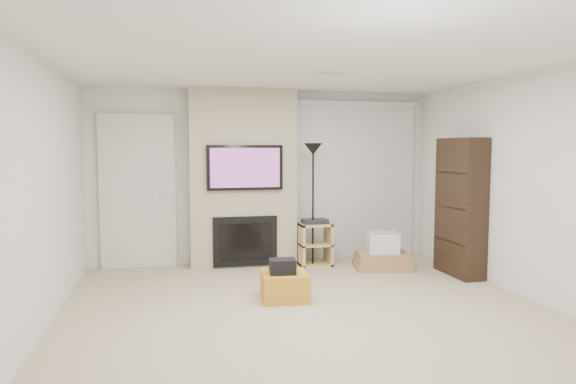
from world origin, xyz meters
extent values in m
cube|color=#C2AF8E|center=(0.00, 0.00, 0.00)|extent=(5.00, 5.50, 0.00)
cube|color=white|center=(0.00, 0.00, 2.50)|extent=(5.00, 5.50, 0.00)
cube|color=white|center=(0.00, 2.75, 1.25)|extent=(5.00, 0.00, 2.50)
cube|color=white|center=(0.00, -2.75, 1.25)|extent=(5.00, 0.00, 2.50)
cube|color=white|center=(-2.50, 0.00, 1.25)|extent=(0.00, 5.50, 2.50)
cube|color=white|center=(2.50, 0.00, 1.25)|extent=(0.00, 5.50, 2.50)
cube|color=silver|center=(0.40, 0.80, 2.50)|extent=(0.35, 0.18, 0.01)
cube|color=gold|center=(-0.15, 0.73, 0.15)|extent=(0.54, 0.54, 0.30)
cube|color=black|center=(-0.18, 0.69, 0.38)|extent=(0.30, 0.24, 0.16)
cube|color=#B8A98C|center=(-0.35, 2.55, 1.25)|extent=(1.50, 0.40, 2.50)
cube|color=black|center=(-0.35, 2.32, 1.40)|extent=(1.05, 0.06, 0.62)
cube|color=#74336C|center=(-0.35, 2.29, 1.40)|extent=(0.96, 0.00, 0.54)
cube|color=black|center=(-0.35, 2.34, 0.37)|extent=(0.90, 0.04, 0.70)
cube|color=black|center=(-0.35, 2.32, 0.37)|extent=(0.70, 0.02, 0.50)
cube|color=silver|center=(-1.80, 2.71, 1.07)|extent=(1.02, 0.08, 2.14)
cube|color=#B9B7B1|center=(-1.80, 2.72, 1.02)|extent=(0.90, 0.05, 2.05)
cylinder|color=silver|center=(-1.46, 2.67, 1.00)|extent=(0.07, 0.06, 0.07)
cube|color=silver|center=(1.40, 2.69, 2.33)|extent=(1.98, 0.10, 0.08)
cube|color=silver|center=(1.40, 2.70, 1.15)|extent=(1.90, 0.03, 2.29)
cylinder|color=black|center=(0.60, 2.23, 0.01)|extent=(0.26, 0.26, 0.03)
cylinder|color=black|center=(0.60, 2.23, 0.83)|extent=(0.03, 0.03, 1.62)
cone|color=black|center=(0.60, 2.23, 1.66)|extent=(0.26, 0.26, 0.17)
cube|color=tan|center=(0.43, 2.27, 0.30)|extent=(0.04, 0.38, 0.60)
cube|color=tan|center=(0.84, 2.27, 0.30)|extent=(0.04, 0.38, 0.60)
cube|color=tan|center=(0.64, 2.27, 0.01)|extent=(0.45, 0.38, 0.03)
cube|color=tan|center=(0.64, 2.27, 0.30)|extent=(0.45, 0.38, 0.03)
cube|color=tan|center=(0.64, 2.27, 0.58)|extent=(0.45, 0.38, 0.03)
cube|color=black|center=(0.64, 2.27, 0.63)|extent=(0.35, 0.25, 0.06)
cube|color=#A98054|center=(1.49, 1.85, 0.04)|extent=(0.85, 0.70, 0.08)
cube|color=#A98054|center=(1.49, 1.85, 0.12)|extent=(0.80, 0.66, 0.07)
cube|color=#A98054|center=(1.49, 1.85, 0.19)|extent=(0.76, 0.62, 0.07)
cube|color=silver|center=(1.49, 1.85, 0.37)|extent=(0.48, 0.44, 0.28)
cube|color=black|center=(2.34, 1.30, 0.90)|extent=(0.30, 0.80, 1.80)
cube|color=black|center=(2.32, 1.30, 0.45)|extent=(0.26, 0.72, 0.02)
cube|color=black|center=(2.32, 1.30, 0.90)|extent=(0.26, 0.72, 0.02)
cube|color=black|center=(2.32, 1.30, 1.35)|extent=(0.26, 0.72, 0.02)
camera|label=1|loc=(-1.36, -4.69, 1.67)|focal=32.00mm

